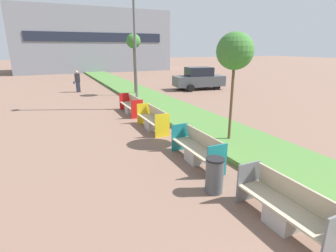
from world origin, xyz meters
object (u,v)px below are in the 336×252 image
at_px(sapling_tree_near, 235,52).
at_px(pedestrian_walking, 77,81).
at_px(litter_bin, 214,175).
at_px(sapling_tree_far, 133,42).
at_px(bench_teal_frame, 197,150).
at_px(bench_red_frame, 131,107).
at_px(street_lamp_post, 135,30).
at_px(parked_car_distant, 199,79).
at_px(bench_grey_frame, 285,209).
at_px(bench_yellow_frame, 153,121).

distance_m(sapling_tree_near, pedestrian_walking, 15.23).
xyz_separation_m(litter_bin, sapling_tree_far, (2.48, 14.03, 3.36)).
bearing_deg(bench_teal_frame, bench_red_frame, 89.99).
height_order(litter_bin, street_lamp_post, street_lamp_post).
distance_m(litter_bin, parked_car_distant, 16.68).
height_order(bench_teal_frame, sapling_tree_near, sapling_tree_near).
xyz_separation_m(sapling_tree_near, pedestrian_walking, (-3.73, 14.56, -2.43)).
bearing_deg(bench_red_frame, bench_teal_frame, -90.01).
xyz_separation_m(sapling_tree_far, parked_car_distant, (5.78, 0.45, -2.89)).
relative_size(litter_bin, sapling_tree_near, 0.23).
height_order(litter_bin, sapling_tree_near, sapling_tree_near).
bearing_deg(parked_car_distant, pedestrian_walking, 171.90).
distance_m(bench_teal_frame, sapling_tree_near, 3.63).
bearing_deg(litter_bin, bench_teal_frame, 72.60).
distance_m(sapling_tree_far, pedestrian_walking, 5.73).
bearing_deg(sapling_tree_near, street_lamp_post, 101.02).
bearing_deg(bench_grey_frame, bench_teal_frame, 89.97).
bearing_deg(sapling_tree_far, parked_car_distant, 4.48).
bearing_deg(bench_teal_frame, sapling_tree_near, 26.32).
bearing_deg(bench_yellow_frame, street_lamp_post, 81.45).
distance_m(street_lamp_post, sapling_tree_near, 7.03).
distance_m(bench_grey_frame, sapling_tree_far, 16.18).
height_order(bench_teal_frame, litter_bin, bench_teal_frame).
distance_m(bench_yellow_frame, bench_red_frame, 3.19).
distance_m(bench_red_frame, pedestrian_walking, 8.81).
distance_m(sapling_tree_near, parked_car_distant, 13.36).
height_order(street_lamp_post, parked_car_distant, street_lamp_post).
distance_m(bench_red_frame, street_lamp_post, 4.08).
bearing_deg(sapling_tree_far, bench_red_frame, -109.75).
relative_size(litter_bin, pedestrian_walking, 0.53).
xyz_separation_m(bench_teal_frame, sapling_tree_near, (1.94, 0.96, 2.91)).
bearing_deg(bench_grey_frame, sapling_tree_near, 65.84).
distance_m(litter_bin, pedestrian_walking, 17.29).
distance_m(bench_yellow_frame, parked_car_distant, 11.90).
bearing_deg(pedestrian_walking, street_lamp_post, -72.79).
relative_size(bench_yellow_frame, sapling_tree_far, 0.51).
relative_size(sapling_tree_near, pedestrian_walking, 2.33).
bearing_deg(pedestrian_walking, bench_teal_frame, -83.43).
xyz_separation_m(street_lamp_post, sapling_tree_far, (1.33, 4.53, -0.51)).
bearing_deg(sapling_tree_far, bench_teal_frame, -98.95).
bearing_deg(bench_teal_frame, parked_car_distant, 58.85).
xyz_separation_m(bench_yellow_frame, street_lamp_post, (0.61, 4.06, 3.94)).
bearing_deg(litter_bin, parked_car_distant, 60.32).
xyz_separation_m(bench_grey_frame, sapling_tree_near, (1.94, 4.33, 2.92)).
xyz_separation_m(sapling_tree_far, pedestrian_walking, (-3.73, 3.21, -2.95)).
distance_m(sapling_tree_far, parked_car_distant, 6.48).
bearing_deg(pedestrian_walking, sapling_tree_far, -40.72).
distance_m(bench_yellow_frame, sapling_tree_near, 4.46).
bearing_deg(bench_grey_frame, bench_yellow_frame, 89.99).
distance_m(bench_yellow_frame, pedestrian_walking, 11.94).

